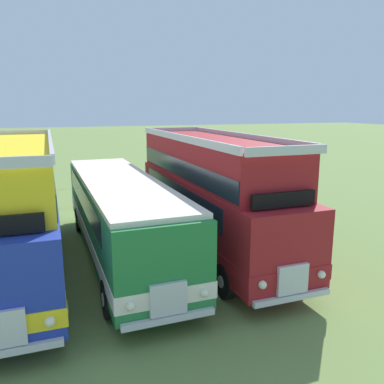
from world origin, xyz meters
TOP-DOWN VIEW (x-y plane):
  - bus_fourth_in_row at (1.70, -0.09)m, footprint 2.66×11.10m
  - bus_fifth_in_row at (5.11, 0.22)m, footprint 2.81×11.69m
  - bus_sixth_in_row at (8.52, -0.14)m, footprint 2.73×10.91m

SIDE VIEW (x-z plane):
  - bus_fifth_in_row at x=5.11m, z-range 0.26..3.25m
  - bus_sixth_in_row at x=8.52m, z-range 0.10..4.62m
  - bus_fourth_in_row at x=1.70m, z-range 0.10..4.62m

